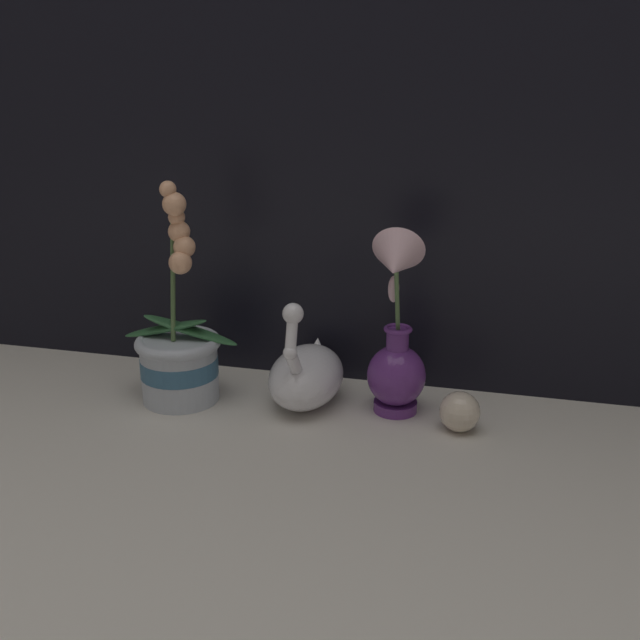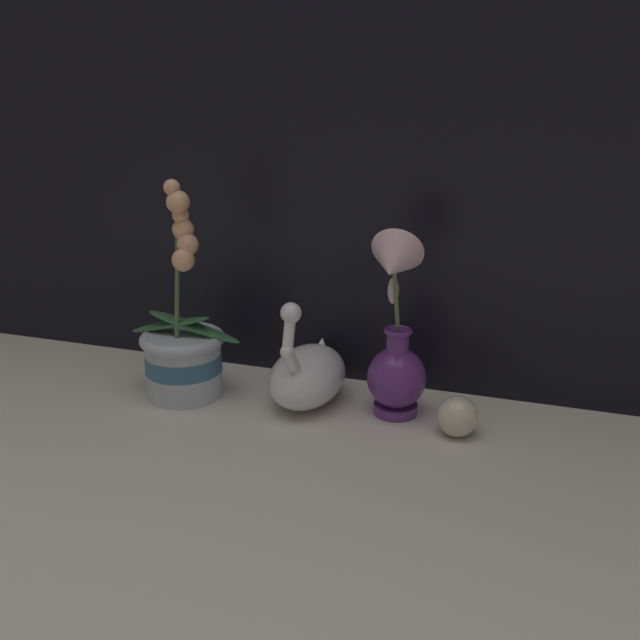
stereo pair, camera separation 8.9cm
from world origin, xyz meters
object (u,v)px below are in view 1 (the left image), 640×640
swan_figurine (307,373)px  blue_vase (396,348)px  orchid_potted_plant (179,354)px  glass_sphere (460,412)px

swan_figurine → blue_vase: 0.17m
orchid_potted_plant → blue_vase: 0.37m
orchid_potted_plant → swan_figurine: orchid_potted_plant is taller
swan_figurine → glass_sphere: 0.27m
orchid_potted_plant → blue_vase: orchid_potted_plant is taller
glass_sphere → blue_vase: bearing=162.9°
glass_sphere → orchid_potted_plant: bearing=179.9°
orchid_potted_plant → blue_vase: (0.37, 0.03, 0.03)m
orchid_potted_plant → glass_sphere: 0.48m
blue_vase → glass_sphere: size_ratio=4.96×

